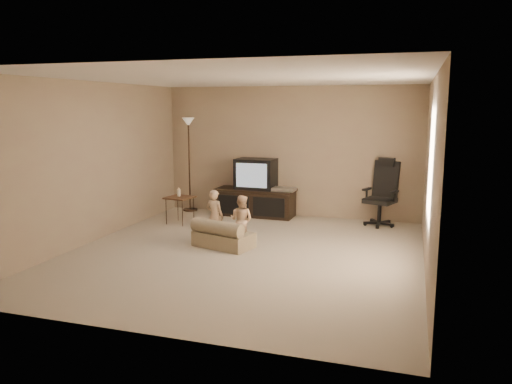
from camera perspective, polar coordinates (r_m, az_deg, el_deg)
floor at (r=7.32m, az=-1.39°, el=-7.03°), size 5.50×5.50×0.00m
room_shell at (r=7.04m, az=-1.44°, el=4.89°), size 5.50×5.50×5.50m
tv_stand at (r=9.71m, az=0.01°, el=-0.02°), size 1.58×0.62×1.12m
office_chair at (r=9.22m, az=14.16°, el=-1.04°), size 0.71×0.73×1.21m
side_table at (r=9.17m, az=-8.72°, el=-0.64°), size 0.51×0.51×0.67m
floor_lamp at (r=10.17m, az=-7.69°, el=5.54°), size 0.29×0.29×1.89m
child_sofa at (r=7.60m, az=-3.92°, el=-5.05°), size 0.98×0.72×0.43m
toddler_left at (r=7.85m, az=-4.75°, el=-2.76°), size 0.34×0.28×0.84m
toddler_right at (r=7.69m, az=-1.68°, el=-3.22°), size 0.40×0.26×0.78m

